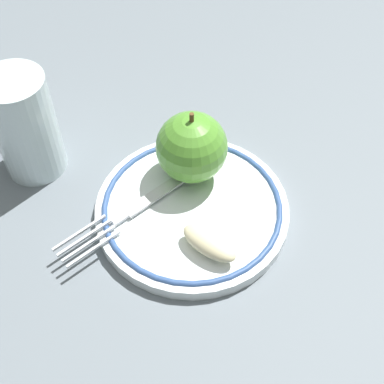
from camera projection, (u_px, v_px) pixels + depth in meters
The scene contains 6 objects.
ground_plane at pixel (172, 228), 0.53m from camera, with size 2.00×2.00×0.00m, color slate.
plate at pixel (192, 209), 0.53m from camera, with size 0.19×0.19×0.02m.
apple_red_whole at pixel (192, 147), 0.53m from camera, with size 0.07×0.07×0.08m.
apple_slice_front at pixel (209, 243), 0.49m from camera, with size 0.06×0.03×0.02m, color beige.
fork at pixel (138, 207), 0.52m from camera, with size 0.12×0.14×0.00m.
drinking_glass at pixel (25, 126), 0.54m from camera, with size 0.06×0.06×0.12m, color silver.
Camera 1 is at (0.30, 0.02, 0.44)m, focal length 50.00 mm.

